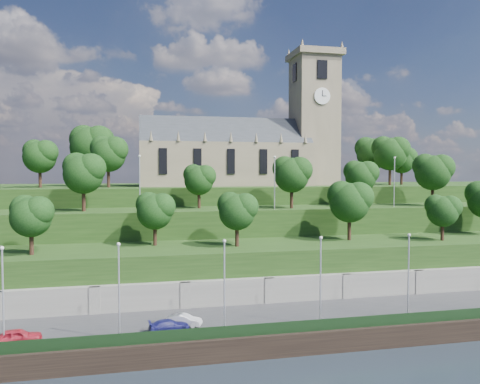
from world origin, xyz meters
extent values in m
plane|color=black|center=(0.00, 0.00, 0.00)|extent=(320.00, 320.00, 0.00)
cube|color=#2D2D30|center=(0.00, 6.00, 1.00)|extent=(160.00, 12.00, 2.00)
cube|color=black|center=(0.00, -0.05, 1.10)|extent=(160.00, 0.50, 2.20)
cube|color=black|center=(0.00, 0.60, 2.60)|extent=(160.00, 0.10, 1.20)
cube|color=slate|center=(0.00, 12.00, 2.50)|extent=(160.00, 2.00, 5.00)
cube|color=slate|center=(-25.00, 11.20, 2.50)|extent=(1.20, 0.60, 5.00)
cube|color=slate|center=(-15.00, 11.20, 2.50)|extent=(1.20, 0.60, 5.00)
cube|color=slate|center=(-5.00, 11.20, 2.50)|extent=(1.20, 0.60, 5.00)
cube|color=slate|center=(5.00, 11.20, 2.50)|extent=(1.20, 0.60, 5.00)
cube|color=slate|center=(15.00, 11.20, 2.50)|extent=(1.20, 0.60, 5.00)
cube|color=#1A3511|center=(0.00, 18.00, 4.00)|extent=(160.00, 12.00, 8.00)
cube|color=#1A3511|center=(0.00, 29.00, 6.00)|extent=(160.00, 10.00, 12.00)
cube|color=#1A3511|center=(0.00, 50.00, 7.50)|extent=(160.00, 32.00, 15.00)
cube|color=#6F624D|center=(-4.00, 46.00, 19.00)|extent=(32.00, 12.00, 8.00)
cube|color=#272B2F|center=(-4.00, 46.00, 23.00)|extent=(32.00, 10.18, 10.18)
cone|color=#6F624D|center=(-18.00, 40.00, 23.90)|extent=(0.70, 0.70, 1.80)
cone|color=#6F624D|center=(-13.33, 40.00, 23.90)|extent=(0.70, 0.70, 1.80)
cone|color=#6F624D|center=(-8.67, 40.00, 23.90)|extent=(0.70, 0.70, 1.80)
cone|color=#6F624D|center=(-4.00, 40.00, 23.90)|extent=(0.70, 0.70, 1.80)
cone|color=#6F624D|center=(0.67, 40.00, 23.90)|extent=(0.70, 0.70, 1.80)
cone|color=#6F624D|center=(5.33, 40.00, 23.90)|extent=(0.70, 0.70, 1.80)
cone|color=#6F624D|center=(10.00, 40.00, 23.90)|extent=(0.70, 0.70, 1.80)
cube|color=black|center=(-16.00, 39.92, 19.50)|extent=(1.40, 0.25, 4.50)
cube|color=black|center=(-10.00, 39.92, 19.50)|extent=(1.40, 0.25, 4.50)
cube|color=black|center=(-4.00, 39.92, 19.50)|extent=(1.40, 0.25, 4.50)
cube|color=black|center=(2.00, 39.92, 19.50)|extent=(1.40, 0.25, 4.50)
cube|color=black|center=(8.00, 39.92, 19.50)|extent=(1.40, 0.25, 4.50)
cube|color=#6F624D|center=(14.00, 46.00, 27.50)|extent=(8.00, 8.00, 25.00)
cube|color=#6F624D|center=(14.00, 46.00, 40.60)|extent=(9.20, 9.20, 1.20)
cone|color=#6F624D|center=(10.00, 42.00, 41.80)|extent=(0.80, 0.80, 1.60)
cone|color=#6F624D|center=(10.00, 50.00, 41.80)|extent=(0.80, 0.80, 1.60)
cone|color=#6F624D|center=(18.00, 42.00, 41.80)|extent=(0.80, 0.80, 1.60)
cone|color=#6F624D|center=(18.00, 50.00, 41.80)|extent=(0.80, 0.80, 1.60)
cube|color=black|center=(14.00, 41.92, 37.00)|extent=(2.00, 0.25, 3.50)
cube|color=black|center=(14.00, 50.08, 37.00)|extent=(2.00, 0.25, 3.50)
cube|color=black|center=(9.92, 46.00, 37.00)|extent=(0.25, 2.00, 3.50)
cube|color=black|center=(18.08, 46.00, 37.00)|extent=(0.25, 2.00, 3.50)
cylinder|color=white|center=(14.00, 41.88, 32.00)|extent=(3.20, 0.30, 3.20)
cylinder|color=white|center=(18.12, 46.00, 32.00)|extent=(0.30, 3.20, 3.20)
cube|color=black|center=(14.00, 41.70, 32.50)|extent=(0.12, 0.05, 1.10)
cube|color=black|center=(14.40, 41.70, 32.00)|extent=(0.80, 0.05, 0.12)
cylinder|color=black|center=(-32.42, 16.00, 9.51)|extent=(0.49, 0.49, 3.02)
sphere|color=black|center=(-32.42, 16.00, 12.43)|extent=(4.70, 4.70, 4.70)
sphere|color=black|center=(-31.48, 15.53, 13.14)|extent=(3.53, 3.53, 3.53)
sphere|color=black|center=(-33.25, 16.59, 13.37)|extent=(3.29, 3.29, 3.29)
cylinder|color=black|center=(-18.10, 20.00, 9.51)|extent=(0.49, 0.49, 3.03)
sphere|color=black|center=(-18.10, 20.00, 12.44)|extent=(4.71, 4.71, 4.71)
sphere|color=black|center=(-17.16, 19.53, 13.15)|extent=(3.53, 3.53, 3.53)
sphere|color=black|center=(-18.93, 20.59, 13.38)|extent=(3.30, 3.30, 3.30)
cylinder|color=black|center=(-7.71, 17.00, 9.53)|extent=(0.50, 0.50, 3.05)
sphere|color=black|center=(-7.71, 17.00, 12.47)|extent=(4.74, 4.74, 4.74)
sphere|color=black|center=(-6.76, 16.53, 13.19)|extent=(3.56, 3.56, 3.56)
sphere|color=black|center=(-8.54, 17.59, 13.42)|extent=(3.32, 3.32, 3.32)
cylinder|color=black|center=(8.96, 19.00, 9.81)|extent=(0.52, 0.52, 3.62)
sphere|color=black|center=(8.96, 19.00, 13.31)|extent=(5.63, 5.63, 5.63)
sphere|color=black|center=(10.09, 18.44, 14.16)|extent=(4.22, 4.22, 4.22)
sphere|color=black|center=(7.98, 19.70, 14.44)|extent=(3.94, 3.94, 3.94)
cylinder|color=black|center=(21.70, 16.00, 9.39)|extent=(0.48, 0.48, 2.79)
sphere|color=black|center=(21.70, 16.00, 12.09)|extent=(4.33, 4.33, 4.33)
sphere|color=black|center=(22.56, 15.57, 12.74)|extent=(3.25, 3.25, 3.25)
sphere|color=black|center=(20.94, 16.54, 12.95)|extent=(3.03, 3.03, 3.03)
sphere|color=black|center=(31.20, 20.69, 14.35)|extent=(3.89, 3.89, 3.89)
cylinder|color=black|center=(-27.88, 28.00, 13.82)|extent=(0.52, 0.52, 3.64)
sphere|color=black|center=(-27.88, 28.00, 17.34)|extent=(5.66, 5.66, 5.66)
sphere|color=black|center=(-26.75, 27.43, 18.19)|extent=(4.25, 4.25, 4.25)
sphere|color=black|center=(-28.87, 28.71, 18.47)|extent=(3.96, 3.96, 3.96)
cylinder|color=black|center=(-11.00, 30.00, 13.48)|extent=(0.49, 0.49, 2.95)
sphere|color=black|center=(-11.00, 30.00, 16.33)|extent=(4.59, 4.59, 4.59)
sphere|color=black|center=(-10.08, 29.54, 17.02)|extent=(3.44, 3.44, 3.44)
sphere|color=black|center=(-11.81, 30.57, 17.25)|extent=(3.21, 3.21, 3.21)
cylinder|color=black|center=(3.05, 27.00, 13.75)|extent=(0.52, 0.52, 3.50)
sphere|color=black|center=(3.05, 27.00, 17.13)|extent=(5.44, 5.44, 5.44)
sphere|color=black|center=(4.13, 26.46, 17.95)|extent=(4.08, 4.08, 4.08)
sphere|color=black|center=(2.09, 27.68, 18.22)|extent=(3.81, 3.81, 3.81)
cylinder|color=black|center=(15.65, 29.00, 13.63)|extent=(0.50, 0.50, 3.25)
sphere|color=black|center=(15.65, 29.00, 16.77)|extent=(5.06, 5.06, 5.06)
sphere|color=black|center=(16.66, 28.49, 17.53)|extent=(3.79, 3.79, 3.79)
sphere|color=black|center=(14.76, 29.63, 17.78)|extent=(3.54, 3.54, 3.54)
cylinder|color=black|center=(27.61, 27.00, 13.87)|extent=(0.53, 0.53, 3.74)
sphere|color=black|center=(27.61, 27.00, 17.49)|extent=(5.82, 5.82, 5.82)
sphere|color=black|center=(28.78, 26.42, 18.36)|extent=(4.37, 4.37, 4.37)
sphere|color=black|center=(26.60, 27.73, 18.65)|extent=(4.07, 4.07, 4.07)
cylinder|color=black|center=(-36.40, 42.00, 16.75)|extent=(0.52, 0.52, 3.50)
sphere|color=black|center=(-36.40, 42.00, 20.13)|extent=(5.45, 5.45, 5.45)
sphere|color=black|center=(-35.31, 41.46, 20.95)|extent=(4.08, 4.08, 4.08)
sphere|color=black|center=(-37.35, 42.68, 21.22)|extent=(3.81, 3.81, 3.81)
cylinder|color=black|center=(-28.69, 48.00, 17.43)|extent=(0.58, 0.58, 4.87)
sphere|color=black|center=(-28.69, 48.00, 22.14)|extent=(7.57, 7.57, 7.57)
sphere|color=black|center=(-27.18, 47.24, 23.27)|extent=(5.68, 5.68, 5.68)
sphere|color=black|center=(-30.02, 48.95, 23.65)|extent=(5.30, 5.30, 5.30)
cylinder|color=black|center=(-25.15, 40.00, 16.89)|extent=(0.53, 0.53, 3.77)
sphere|color=black|center=(-25.15, 40.00, 20.53)|extent=(5.87, 5.87, 5.87)
sphere|color=black|center=(-23.98, 39.41, 21.41)|extent=(4.40, 4.40, 4.40)
sphere|color=black|center=(-26.17, 40.73, 21.70)|extent=(4.11, 4.11, 4.11)
cylinder|color=black|center=(28.43, 42.00, 17.09)|extent=(0.55, 0.55, 4.18)
sphere|color=black|center=(28.43, 42.00, 21.13)|extent=(6.50, 6.50, 6.50)
sphere|color=black|center=(29.73, 41.35, 22.11)|extent=(4.88, 4.88, 4.88)
sphere|color=black|center=(27.29, 42.81, 22.43)|extent=(4.55, 4.55, 4.55)
cylinder|color=black|center=(28.88, 50.00, 17.18)|extent=(0.55, 0.55, 4.36)
sphere|color=black|center=(28.88, 50.00, 21.39)|extent=(6.78, 6.78, 6.78)
sphere|color=black|center=(30.23, 49.32, 22.41)|extent=(5.08, 5.08, 5.08)
sphere|color=black|center=(27.69, 50.85, 22.74)|extent=(4.74, 4.74, 4.74)
cylinder|color=black|center=(32.20, 44.00, 16.66)|extent=(0.51, 0.51, 3.33)
sphere|color=black|center=(32.20, 44.00, 19.88)|extent=(5.18, 5.18, 5.18)
sphere|color=black|center=(33.24, 43.48, 20.66)|extent=(3.88, 3.88, 3.88)
sphere|color=black|center=(31.29, 44.65, 20.92)|extent=(3.63, 3.63, 3.63)
cylinder|color=#B2B2B7|center=(-32.00, 2.50, 6.42)|extent=(0.16, 0.16, 8.85)
sphere|color=silver|center=(-32.00, 2.50, 10.97)|extent=(0.36, 0.36, 0.36)
cylinder|color=#B2B2B7|center=(-22.00, 2.50, 6.42)|extent=(0.16, 0.16, 8.85)
sphere|color=silver|center=(-22.00, 2.50, 10.97)|extent=(0.36, 0.36, 0.36)
cylinder|color=#B2B2B7|center=(-12.00, 2.50, 6.42)|extent=(0.16, 0.16, 8.85)
sphere|color=silver|center=(-12.00, 2.50, 10.97)|extent=(0.36, 0.36, 0.36)
cylinder|color=#B2B2B7|center=(-2.00, 2.50, 6.42)|extent=(0.16, 0.16, 8.85)
sphere|color=silver|center=(-2.00, 2.50, 10.97)|extent=(0.36, 0.36, 0.36)
cylinder|color=#B2B2B7|center=(8.00, 2.50, 6.42)|extent=(0.16, 0.16, 8.85)
sphere|color=silver|center=(8.00, 2.50, 10.97)|extent=(0.36, 0.36, 0.36)
cylinder|color=#B2B2B7|center=(-20.00, 26.00, 15.89)|extent=(0.16, 0.16, 7.79)
sphere|color=silver|center=(-20.00, 26.00, 19.91)|extent=(0.36, 0.36, 0.36)
cylinder|color=#B2B2B7|center=(0.00, 26.00, 15.89)|extent=(0.16, 0.16, 7.79)
sphere|color=silver|center=(0.00, 26.00, 19.91)|extent=(0.36, 0.36, 0.36)
cylinder|color=#B2B2B7|center=(20.00, 26.00, 15.89)|extent=(0.16, 0.16, 7.79)
sphere|color=silver|center=(20.00, 26.00, 19.91)|extent=(0.36, 0.36, 0.36)
imported|color=#A71B2B|center=(-31.04, 3.14, 2.71)|extent=(4.38, 2.28, 1.42)
imported|color=#AEADB2|center=(-15.71, 5.05, 2.59)|extent=(3.78, 2.41, 1.18)
imported|color=navy|center=(-17.31, 3.70, 2.58)|extent=(4.18, 2.08, 1.17)
camera|label=1|loc=(-20.06, -42.07, 17.79)|focal=35.00mm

